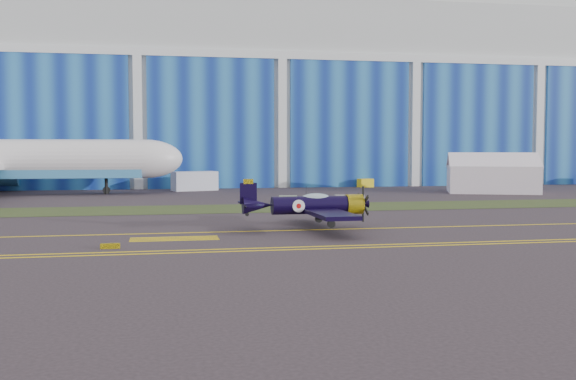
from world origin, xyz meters
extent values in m
plane|color=#362C32|center=(0.00, 0.00, 0.00)|extent=(260.00, 260.00, 0.00)
cube|color=#475128|center=(0.00, 14.00, 0.02)|extent=(260.00, 10.00, 0.02)
cube|color=silver|center=(0.00, 72.00, 15.00)|extent=(220.00, 45.00, 30.00)
cube|color=navy|center=(0.00, 49.20, 10.00)|extent=(220.00, 0.60, 20.00)
cube|color=silver|center=(0.00, 49.15, 20.60)|extent=(220.00, 0.70, 1.20)
cube|color=yellow|center=(0.00, -5.00, 0.01)|extent=(200.00, 0.20, 0.02)
cube|color=yellow|center=(0.00, -14.50, 0.01)|extent=(80.00, 0.20, 0.02)
cube|color=yellow|center=(0.00, -13.50, 0.01)|extent=(80.00, 0.20, 0.02)
cube|color=yellow|center=(-22.00, -12.00, 0.17)|extent=(1.20, 0.15, 0.35)
cube|color=silver|center=(-13.89, 44.37, 1.39)|extent=(6.91, 4.39, 2.79)
cube|color=yellow|center=(13.14, 47.72, 0.67)|extent=(2.57, 1.92, 1.35)
cube|color=#8EA082|center=(-4.86, 19.06, 0.45)|extent=(2.06, 0.87, 0.90)
cube|color=#999291|center=(1.60, 19.17, 0.45)|extent=(2.02, 0.66, 0.90)
cube|color=gray|center=(3.05, 19.32, 0.45)|extent=(2.07, 0.92, 0.90)
camera|label=1|loc=(-18.99, -54.50, 6.22)|focal=42.00mm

